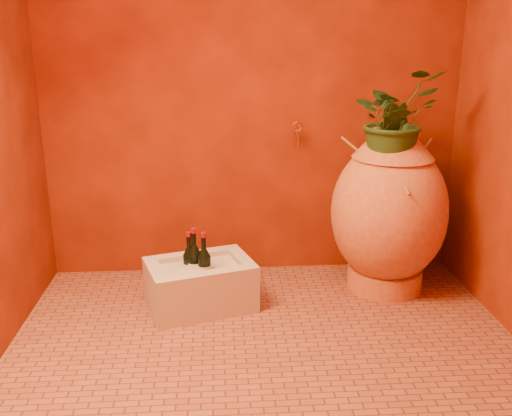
{
  "coord_description": "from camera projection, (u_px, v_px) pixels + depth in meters",
  "views": [
    {
      "loc": [
        -0.22,
        -2.42,
        1.46
      ],
      "look_at": [
        -0.03,
        0.35,
        0.6
      ],
      "focal_mm": 40.0,
      "sensor_mm": 36.0,
      "label": 1
    }
  ],
  "objects": [
    {
      "name": "plant_main",
      "position": [
        395.0,
        118.0,
        3.1
      ],
      "size": [
        0.6,
        0.57,
        0.53
      ],
      "primitive_type": "imported",
      "rotation": [
        0.0,
        0.0,
        0.43
      ],
      "color": "#1F4619",
      "rests_on": "amphora"
    },
    {
      "name": "wall_back",
      "position": [
        253.0,
        70.0,
        3.34
      ],
      "size": [
        2.5,
        0.02,
        2.5
      ],
      "primitive_type": "cube",
      "color": "#551904",
      "rests_on": "ground"
    },
    {
      "name": "floor",
      "position": [
        266.0,
        348.0,
        2.75
      ],
      "size": [
        2.5,
        2.5,
        0.0
      ],
      "primitive_type": "plane",
      "color": "brown",
      "rests_on": "ground"
    },
    {
      "name": "stone_basin",
      "position": [
        200.0,
        285.0,
        3.14
      ],
      "size": [
        0.65,
        0.54,
        0.26
      ],
      "rotation": [
        0.0,
        0.0,
        0.3
      ],
      "color": "#BAB49A",
      "rests_on": "floor"
    },
    {
      "name": "wine_bottle_a",
      "position": [
        204.0,
        268.0,
        3.06
      ],
      "size": [
        0.08,
        0.08,
        0.31
      ],
      "color": "black",
      "rests_on": "stone_basin"
    },
    {
      "name": "plant_side",
      "position": [
        387.0,
        138.0,
        3.12
      ],
      "size": [
        0.27,
        0.24,
        0.4
      ],
      "primitive_type": "imported",
      "rotation": [
        0.0,
        0.0,
        -0.31
      ],
      "color": "#1F4619",
      "rests_on": "amphora"
    },
    {
      "name": "amphora",
      "position": [
        389.0,
        212.0,
        3.28
      ],
      "size": [
        0.8,
        0.8,
        0.95
      ],
      "rotation": [
        0.0,
        0.0,
        -0.23
      ],
      "color": "#CE7F3A",
      "rests_on": "floor"
    },
    {
      "name": "wine_bottle_c",
      "position": [
        190.0,
        265.0,
        3.1
      ],
      "size": [
        0.07,
        0.07,
        0.3
      ],
      "color": "black",
      "rests_on": "stone_basin"
    },
    {
      "name": "wall_tap",
      "position": [
        297.0,
        133.0,
        3.39
      ],
      "size": [
        0.07,
        0.14,
        0.15
      ],
      "color": "#A06125",
      "rests_on": "wall_back"
    },
    {
      "name": "wine_bottle_b",
      "position": [
        194.0,
        265.0,
        3.08
      ],
      "size": [
        0.08,
        0.08,
        0.32
      ],
      "color": "black",
      "rests_on": "stone_basin"
    }
  ]
}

